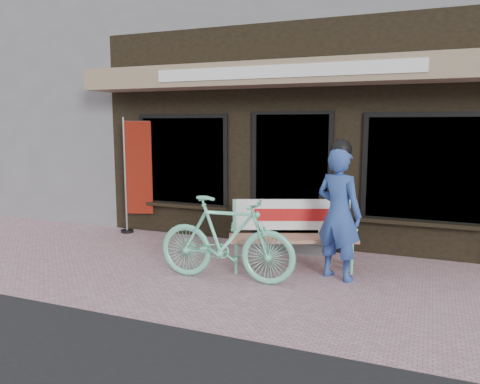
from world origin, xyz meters
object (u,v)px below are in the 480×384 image
at_px(bench, 292,228).
at_px(bicycle, 226,239).
at_px(nobori_red, 137,174).
at_px(person, 339,211).
at_px(menu_stand, 330,223).

relative_size(bench, bicycle, 0.98).
bearing_deg(nobori_red, person, -35.40).
distance_m(bench, nobori_red, 3.39).
xyz_separation_m(bench, menu_stand, (0.33, 1.07, -0.11)).
bearing_deg(bicycle, menu_stand, -30.23).
bearing_deg(person, nobori_red, -175.79).
relative_size(person, bicycle, 1.00).
distance_m(person, nobori_red, 4.08).
height_order(bicycle, menu_stand, bicycle).
bearing_deg(bench, person, -40.86).
bearing_deg(bicycle, nobori_red, 50.83).
distance_m(bench, bicycle, 1.06).
xyz_separation_m(bicycle, menu_stand, (0.95, 1.93, -0.10)).
distance_m(bicycle, menu_stand, 2.16).
relative_size(bench, nobori_red, 0.84).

